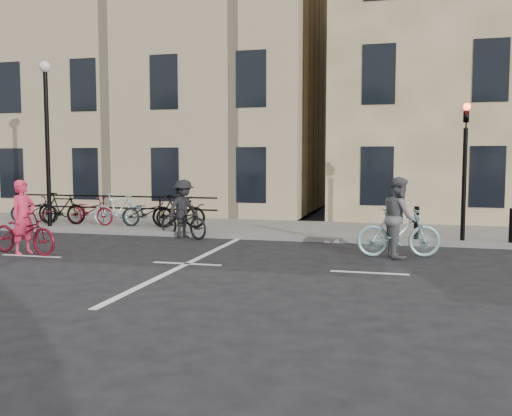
% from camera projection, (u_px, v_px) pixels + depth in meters
% --- Properties ---
extents(ground, '(120.00, 120.00, 0.00)m').
position_uv_depth(ground, '(187.00, 264.00, 12.70)').
color(ground, black).
rests_on(ground, ground).
extents(sidewalk, '(46.00, 4.00, 0.15)m').
position_uv_depth(sidewalk, '(142.00, 225.00, 19.48)').
color(sidewalk, slate).
rests_on(sidewalk, ground).
extents(building_west, '(20.00, 10.00, 10.00)m').
position_uv_depth(building_west, '(109.00, 99.00, 27.04)').
color(building_west, tan).
rests_on(building_west, sidewalk).
extents(traffic_light, '(0.18, 0.30, 3.90)m').
position_uv_depth(traffic_light, '(465.00, 154.00, 15.11)').
color(traffic_light, black).
rests_on(traffic_light, sidewalk).
extents(lamp_post, '(0.36, 0.36, 5.28)m').
position_uv_depth(lamp_post, '(47.00, 123.00, 18.27)').
color(lamp_post, black).
rests_on(lamp_post, sidewalk).
extents(bollard_east, '(0.14, 0.14, 0.90)m').
position_uv_depth(bollard_east, '(416.00, 223.00, 15.49)').
color(bollard_east, black).
rests_on(bollard_east, sidewalk).
extents(bollard_west, '(0.14, 0.14, 0.90)m').
position_uv_depth(bollard_west, '(512.00, 225.00, 14.89)').
color(bollard_west, black).
rests_on(bollard_west, sidewalk).
extents(parked_bikes, '(7.25, 1.23, 1.05)m').
position_uv_depth(parked_bikes, '(103.00, 210.00, 18.74)').
color(parked_bikes, black).
rests_on(parked_bikes, sidewalk).
extents(cyclist_pink, '(2.15, 1.11, 1.82)m').
position_uv_depth(cyclist_pink, '(24.00, 229.00, 13.96)').
color(cyclist_pink, maroon).
rests_on(cyclist_pink, ground).
extents(cyclist_grey, '(2.05, 1.06, 1.92)m').
position_uv_depth(cyclist_grey, '(399.00, 225.00, 13.51)').
color(cyclist_grey, '#91BBBE').
rests_on(cyclist_grey, ground).
extents(cyclist_dark, '(2.03, 1.45, 1.72)m').
position_uv_depth(cyclist_dark, '(183.00, 215.00, 16.81)').
color(cyclist_dark, black).
rests_on(cyclist_dark, ground).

